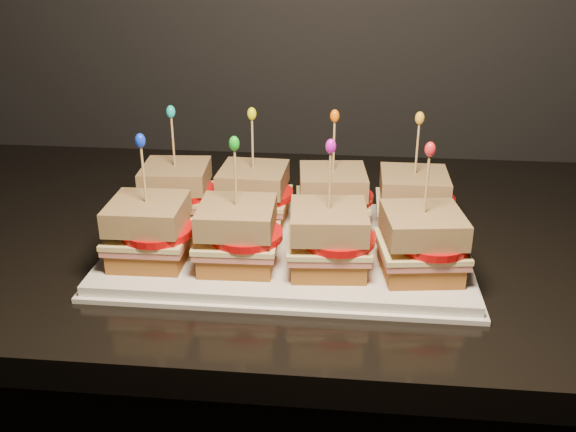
# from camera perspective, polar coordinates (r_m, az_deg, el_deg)

# --- Properties ---
(granite_slab) EXTENTS (2.22, 0.68, 0.04)m
(granite_slab) POSITION_cam_1_polar(r_m,az_deg,el_deg) (0.94, -4.79, -1.71)
(granite_slab) COLOR black
(granite_slab) RESTS_ON cabinet
(platter) EXTENTS (0.45, 0.28, 0.02)m
(platter) POSITION_cam_1_polar(r_m,az_deg,el_deg) (0.83, 0.00, -2.89)
(platter) COLOR white
(platter) RESTS_ON granite_slab
(platter_rim) EXTENTS (0.46, 0.29, 0.01)m
(platter_rim) POSITION_cam_1_polar(r_m,az_deg,el_deg) (0.84, 0.00, -3.26)
(platter_rim) COLOR white
(platter_rim) RESTS_ON granite_slab
(sandwich_0_bread_bot) EXTENTS (0.09, 0.09, 0.02)m
(sandwich_0_bread_bot) POSITION_cam_1_polar(r_m,az_deg,el_deg) (0.91, -9.74, 0.60)
(sandwich_0_bread_bot) COLOR brown
(sandwich_0_bread_bot) RESTS_ON platter
(sandwich_0_ham) EXTENTS (0.10, 0.10, 0.01)m
(sandwich_0_ham) POSITION_cam_1_polar(r_m,az_deg,el_deg) (0.91, -9.81, 1.52)
(sandwich_0_ham) COLOR #C86A61
(sandwich_0_ham) RESTS_ON sandwich_0_bread_bot
(sandwich_0_cheese) EXTENTS (0.10, 0.10, 0.01)m
(sandwich_0_cheese) POSITION_cam_1_polar(r_m,az_deg,el_deg) (0.90, -9.84, 1.94)
(sandwich_0_cheese) COLOR #E9DA8F
(sandwich_0_cheese) RESTS_ON sandwich_0_ham
(sandwich_0_tomato) EXTENTS (0.09, 0.09, 0.01)m
(sandwich_0_tomato) POSITION_cam_1_polar(r_m,az_deg,el_deg) (0.89, -9.23, 2.22)
(sandwich_0_tomato) COLOR red
(sandwich_0_tomato) RESTS_ON sandwich_0_cheese
(sandwich_0_bread_top) EXTENTS (0.09, 0.09, 0.03)m
(sandwich_0_bread_top) POSITION_cam_1_polar(r_m,az_deg,el_deg) (0.89, -9.96, 3.54)
(sandwich_0_bread_top) COLOR #4E210B
(sandwich_0_bread_top) RESTS_ON sandwich_0_tomato
(sandwich_0_pick) EXTENTS (0.00, 0.00, 0.09)m
(sandwich_0_pick) POSITION_cam_1_polar(r_m,az_deg,el_deg) (0.88, -10.17, 6.28)
(sandwich_0_pick) COLOR tan
(sandwich_0_pick) RESTS_ON sandwich_0_bread_top
(sandwich_0_frill) EXTENTS (0.01, 0.01, 0.02)m
(sandwich_0_frill) POSITION_cam_1_polar(r_m,az_deg,el_deg) (0.87, -10.38, 9.12)
(sandwich_0_frill) COLOR #15BAAE
(sandwich_0_frill) RESTS_ON sandwich_0_pick
(sandwich_1_bread_bot) EXTENTS (0.09, 0.09, 0.02)m
(sandwich_1_bread_bot) POSITION_cam_1_polar(r_m,az_deg,el_deg) (0.89, -3.03, 0.33)
(sandwich_1_bread_bot) COLOR brown
(sandwich_1_bread_bot) RESTS_ON platter
(sandwich_1_ham) EXTENTS (0.10, 0.09, 0.01)m
(sandwich_1_ham) POSITION_cam_1_polar(r_m,az_deg,el_deg) (0.88, -3.06, 1.28)
(sandwich_1_ham) COLOR #C86A61
(sandwich_1_ham) RESTS_ON sandwich_1_bread_bot
(sandwich_1_cheese) EXTENTS (0.10, 0.10, 0.01)m
(sandwich_1_cheese) POSITION_cam_1_polar(r_m,az_deg,el_deg) (0.88, -3.07, 1.70)
(sandwich_1_cheese) COLOR #E9DA8F
(sandwich_1_cheese) RESTS_ON sandwich_1_ham
(sandwich_1_tomato) EXTENTS (0.09, 0.09, 0.01)m
(sandwich_1_tomato) POSITION_cam_1_polar(r_m,az_deg,el_deg) (0.87, -2.35, 1.98)
(sandwich_1_tomato) COLOR red
(sandwich_1_tomato) RESTS_ON sandwich_1_cheese
(sandwich_1_bread_top) EXTENTS (0.09, 0.09, 0.03)m
(sandwich_1_bread_top) POSITION_cam_1_polar(r_m,az_deg,el_deg) (0.87, -3.10, 3.34)
(sandwich_1_bread_top) COLOR #4E210B
(sandwich_1_bread_top) RESTS_ON sandwich_1_tomato
(sandwich_1_pick) EXTENTS (0.00, 0.00, 0.09)m
(sandwich_1_pick) POSITION_cam_1_polar(r_m,az_deg,el_deg) (0.86, -3.17, 6.16)
(sandwich_1_pick) COLOR tan
(sandwich_1_pick) RESTS_ON sandwich_1_bread_top
(sandwich_1_frill) EXTENTS (0.01, 0.01, 0.02)m
(sandwich_1_frill) POSITION_cam_1_polar(r_m,az_deg,el_deg) (0.84, -3.24, 9.07)
(sandwich_1_frill) COLOR #E3EC06
(sandwich_1_frill) RESTS_ON sandwich_1_pick
(sandwich_2_bread_bot) EXTENTS (0.09, 0.09, 0.02)m
(sandwich_2_bread_bot) POSITION_cam_1_polar(r_m,az_deg,el_deg) (0.88, 3.91, 0.05)
(sandwich_2_bread_bot) COLOR brown
(sandwich_2_bread_bot) RESTS_ON platter
(sandwich_2_ham) EXTENTS (0.10, 0.10, 0.01)m
(sandwich_2_ham) POSITION_cam_1_polar(r_m,az_deg,el_deg) (0.87, 3.94, 1.01)
(sandwich_2_ham) COLOR #C86A61
(sandwich_2_ham) RESTS_ON sandwich_2_bread_bot
(sandwich_2_cheese) EXTENTS (0.10, 0.10, 0.01)m
(sandwich_2_cheese) POSITION_cam_1_polar(r_m,az_deg,el_deg) (0.87, 3.95, 1.43)
(sandwich_2_cheese) COLOR #E9DA8F
(sandwich_2_cheese) RESTS_ON sandwich_2_ham
(sandwich_2_tomato) EXTENTS (0.09, 0.09, 0.01)m
(sandwich_2_tomato) POSITION_cam_1_polar(r_m,az_deg,el_deg) (0.86, 4.75, 1.71)
(sandwich_2_tomato) COLOR red
(sandwich_2_tomato) RESTS_ON sandwich_2_cheese
(sandwich_2_bread_top) EXTENTS (0.10, 0.10, 0.03)m
(sandwich_2_bread_top) POSITION_cam_1_polar(r_m,az_deg,el_deg) (0.86, 4.00, 3.09)
(sandwich_2_bread_top) COLOR #4E210B
(sandwich_2_bread_top) RESTS_ON sandwich_2_tomato
(sandwich_2_pick) EXTENTS (0.00, 0.00, 0.09)m
(sandwich_2_pick) POSITION_cam_1_polar(r_m,az_deg,el_deg) (0.85, 4.09, 5.93)
(sandwich_2_pick) COLOR tan
(sandwich_2_pick) RESTS_ON sandwich_2_bread_top
(sandwich_2_frill) EXTENTS (0.01, 0.01, 0.02)m
(sandwich_2_frill) POSITION_cam_1_polar(r_m,az_deg,el_deg) (0.83, 4.18, 8.87)
(sandwich_2_frill) COLOR orange
(sandwich_2_frill) RESTS_ON sandwich_2_pick
(sandwich_3_bread_bot) EXTENTS (0.09, 0.09, 0.02)m
(sandwich_3_bread_bot) POSITION_cam_1_polar(r_m,az_deg,el_deg) (0.88, 10.90, -0.23)
(sandwich_3_bread_bot) COLOR brown
(sandwich_3_bread_bot) RESTS_ON platter
(sandwich_3_ham) EXTENTS (0.09, 0.09, 0.01)m
(sandwich_3_ham) POSITION_cam_1_polar(r_m,az_deg,el_deg) (0.88, 10.97, 0.72)
(sandwich_3_ham) COLOR #C86A61
(sandwich_3_ham) RESTS_ON sandwich_3_bread_bot
(sandwich_3_cheese) EXTENTS (0.10, 0.09, 0.01)m
(sandwich_3_cheese) POSITION_cam_1_polar(r_m,az_deg,el_deg) (0.88, 11.01, 1.14)
(sandwich_3_cheese) COLOR #E9DA8F
(sandwich_3_cheese) RESTS_ON sandwich_3_ham
(sandwich_3_tomato) EXTENTS (0.09, 0.09, 0.01)m
(sandwich_3_tomato) POSITION_cam_1_polar(r_m,az_deg,el_deg) (0.87, 11.86, 1.41)
(sandwich_3_tomato) COLOR red
(sandwich_3_tomato) RESTS_ON sandwich_3_cheese
(sandwich_3_bread_top) EXTENTS (0.09, 0.09, 0.03)m
(sandwich_3_bread_top) POSITION_cam_1_polar(r_m,az_deg,el_deg) (0.87, 11.15, 2.78)
(sandwich_3_bread_top) COLOR #4E210B
(sandwich_3_bread_top) RESTS_ON sandwich_3_tomato
(sandwich_3_pick) EXTENTS (0.00, 0.00, 0.09)m
(sandwich_3_pick) POSITION_cam_1_polar(r_m,az_deg,el_deg) (0.85, 11.38, 5.61)
(sandwich_3_pick) COLOR tan
(sandwich_3_pick) RESTS_ON sandwich_3_bread_top
(sandwich_3_frill) EXTENTS (0.01, 0.01, 0.02)m
(sandwich_3_frill) POSITION_cam_1_polar(r_m,az_deg,el_deg) (0.84, 11.63, 8.52)
(sandwich_3_frill) COLOR yellow
(sandwich_3_frill) RESTS_ON sandwich_3_pick
(sandwich_4_bread_bot) EXTENTS (0.09, 0.09, 0.02)m
(sandwich_4_bread_bot) POSITION_cam_1_polar(r_m,az_deg,el_deg) (0.80, -12.09, -3.04)
(sandwich_4_bread_bot) COLOR brown
(sandwich_4_bread_bot) RESTS_ON platter
(sandwich_4_ham) EXTENTS (0.10, 0.09, 0.01)m
(sandwich_4_ham) POSITION_cam_1_polar(r_m,az_deg,el_deg) (0.79, -12.19, -2.01)
(sandwich_4_ham) COLOR #C86A61
(sandwich_4_ham) RESTS_ON sandwich_4_bread_bot
(sandwich_4_cheese) EXTENTS (0.10, 0.09, 0.01)m
(sandwich_4_cheese) POSITION_cam_1_polar(r_m,az_deg,el_deg) (0.79, -12.23, -1.55)
(sandwich_4_cheese) COLOR #E9DA8F
(sandwich_4_cheese) RESTS_ON sandwich_4_ham
(sandwich_4_tomato) EXTENTS (0.09, 0.09, 0.01)m
(sandwich_4_tomato) POSITION_cam_1_polar(r_m,az_deg,el_deg) (0.78, -11.57, -1.28)
(sandwich_4_tomato) COLOR red
(sandwich_4_tomato) RESTS_ON sandwich_4_cheese
(sandwich_4_bread_top) EXTENTS (0.09, 0.09, 0.03)m
(sandwich_4_bread_top) POSITION_cam_1_polar(r_m,az_deg,el_deg) (0.78, -12.40, 0.24)
(sandwich_4_bread_top) COLOR #4E210B
(sandwich_4_bread_top) RESTS_ON sandwich_4_tomato
(sandwich_4_pick) EXTENTS (0.00, 0.00, 0.09)m
(sandwich_4_pick) POSITION_cam_1_polar(r_m,az_deg,el_deg) (0.76, -12.70, 3.33)
(sandwich_4_pick) COLOR tan
(sandwich_4_pick) RESTS_ON sandwich_4_bread_top
(sandwich_4_frill) EXTENTS (0.01, 0.01, 0.02)m
(sandwich_4_frill) POSITION_cam_1_polar(r_m,az_deg,el_deg) (0.75, -13.00, 6.56)
(sandwich_4_frill) COLOR #0F31DB
(sandwich_4_frill) RESTS_ON sandwich_4_pick
(sandwich_5_bread_bot) EXTENTS (0.09, 0.09, 0.02)m
(sandwich_5_bread_bot) POSITION_cam_1_polar(r_m,az_deg,el_deg) (0.77, -4.46, -3.46)
(sandwich_5_bread_bot) COLOR brown
(sandwich_5_bread_bot) RESTS_ON platter
(sandwich_5_ham) EXTENTS (0.10, 0.09, 0.01)m
(sandwich_5_ham) POSITION_cam_1_polar(r_m,az_deg,el_deg) (0.77, -4.49, -2.40)
(sandwich_5_ham) COLOR #C86A61
(sandwich_5_ham) RESTS_ON sandwich_5_bread_bot
(sandwich_5_cheese) EXTENTS (0.10, 0.10, 0.01)m
(sandwich_5_cheese) POSITION_cam_1_polar(r_m,az_deg,el_deg) (0.76, -4.51, -1.93)
(sandwich_5_cheese) COLOR #E9DA8F
(sandwich_5_cheese) RESTS_ON sandwich_5_ham
(sandwich_5_tomato) EXTENTS (0.09, 0.09, 0.01)m
(sandwich_5_tomato) POSITION_cam_1_polar(r_m,az_deg,el_deg) (0.75, -3.71, -1.66)
(sandwich_5_tomato) COLOR red
(sandwich_5_tomato) RESTS_ON sandwich_5_cheese
(sandwich_5_bread_top) EXTENTS (0.09, 0.09, 0.03)m
(sandwich_5_bread_top) POSITION_cam_1_polar(r_m,az_deg,el_deg) (0.75, -4.58, -0.09)
(sandwich_5_bread_top) COLOR #4E210B
(sandwich_5_bread_top) RESTS_ON sandwich_5_tomato
(sandwich_5_pick) EXTENTS (0.00, 0.00, 0.09)m
(sandwich_5_pick) POSITION_cam_1_polar(r_m,az_deg,el_deg) (0.74, -4.69, 3.11)
(sandwich_5_pick) COLOR tan
(sandwich_5_pick) RESTS_ON sandwich_5_bread_top
(sandwich_5_frill) EXTENTS (0.01, 0.01, 0.02)m
(sandwich_5_frill) POSITION_cam_1_polar(r_m,az_deg,el_deg) (0.72, -4.81, 6.46)
(sandwich_5_frill) COLOR #12B21D
(sandwich_5_frill) RESTS_ON sandwich_5_pick
(sandwich_6_bread_bot) EXTENTS (0.09, 0.09, 0.02)m
(sandwich_6_bread_bot) POSITION_cam_1_polar(r_m,az_deg,el_deg) (0.76, 3.54, -3.83)
(sandwich_6_bread_bot) COLOR brown
(sandwich_6_bread_bot) RESTS_ON platter
(sandwich_6_ham) EXTENTS (0.10, 0.10, 0.01)m
(sandwich_6_ham) POSITION_cam_1_polar(r_m,az_deg,el_deg) (0.76, 3.57, -2.77)
(sandwich_6_ham) COLOR #C86A61
(sandwich_6_ham) RESTS_ON sandwich_6_bread_bot
(sandwich_6_cheese) EXTENTS (0.10, 0.10, 0.01)m
(sandwich_6_cheese) POSITION_cam_1_polar(r_m,az_deg,el_deg) (0.75, 3.59, -2.29)
(sandwich_6_cheese) COLOR #E9DA8F
(sandwich_6_cheese) RESTS_ON sandwich_6_ham
(sandwich_6_tomato) EXTENTS (0.09, 0.09, 0.01)m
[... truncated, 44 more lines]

